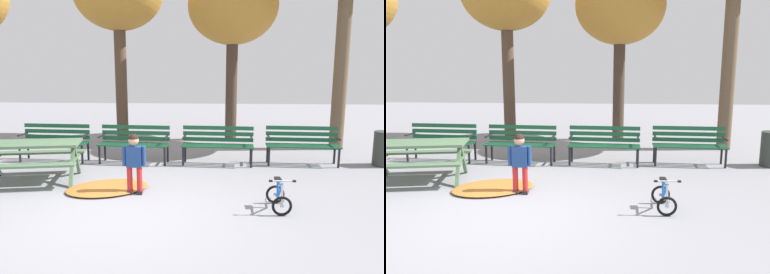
{
  "view_description": "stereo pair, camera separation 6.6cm",
  "coord_description": "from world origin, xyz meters",
  "views": [
    {
      "loc": [
        1.42,
        -5.2,
        2.13
      ],
      "look_at": [
        0.97,
        1.78,
        0.85
      ],
      "focal_mm": 34.95,
      "sensor_mm": 36.0,
      "label": 1
    },
    {
      "loc": [
        1.48,
        -5.2,
        2.13
      ],
      "look_at": [
        0.97,
        1.78,
        0.85
      ],
      "focal_mm": 34.95,
      "sensor_mm": 36.0,
      "label": 2
    }
  ],
  "objects": [
    {
      "name": "ground",
      "position": [
        0.0,
        0.0,
        0.0
      ],
      "size": [
        36.0,
        36.0,
        0.0
      ],
      "primitive_type": "plane",
      "color": "gray"
    },
    {
      "name": "picnic_table",
      "position": [
        -2.06,
        1.49,
        0.59
      ],
      "size": [
        2.02,
        1.65,
        0.79
      ],
      "color": "#4C6B4C",
      "rests_on": "ground"
    },
    {
      "name": "park_bench_far_left",
      "position": [
        -2.33,
        3.16,
        0.51
      ],
      "size": [
        1.62,
        0.53,
        0.85
      ],
      "color": "#195133",
      "rests_on": "ground"
    },
    {
      "name": "park_bench_left",
      "position": [
        -0.43,
        3.08,
        0.51
      ],
      "size": [
        1.62,
        0.55,
        0.85
      ],
      "color": "#195133",
      "rests_on": "ground"
    },
    {
      "name": "park_bench_right",
      "position": [
        1.47,
        3.07,
        0.51
      ],
      "size": [
        1.62,
        0.54,
        0.85
      ],
      "color": "#195133",
      "rests_on": "ground"
    },
    {
      "name": "park_bench_far_right",
      "position": [
        3.37,
        3.17,
        0.51
      ],
      "size": [
        1.62,
        0.52,
        0.85
      ],
      "color": "#195133",
      "rests_on": "ground"
    },
    {
      "name": "child_standing",
      "position": [
        0.04,
        0.9,
        0.62
      ],
      "size": [
        0.4,
        0.18,
        1.05
      ],
      "color": "red",
      "rests_on": "ground"
    },
    {
      "name": "kids_bicycle",
      "position": [
        2.4,
        0.33,
        0.2
      ],
      "size": [
        0.39,
        0.57,
        0.54
      ],
      "color": "black",
      "rests_on": "ground"
    },
    {
      "name": "leaf_pile",
      "position": [
        -0.5,
        1.1,
        0.04
      ],
      "size": [
        1.73,
        1.51,
        0.07
      ],
      "primitive_type": "ellipsoid",
      "rotation": [
        0.0,
        0.0,
        0.41
      ],
      "color": "#B26B2D",
      "rests_on": "ground"
    },
    {
      "name": "trash_bin",
      "position": [
        5.15,
        3.13,
        0.39
      ],
      "size": [
        0.44,
        0.44,
        0.77
      ],
      "primitive_type": "cylinder",
      "color": "#2D332D",
      "rests_on": "ground"
    },
    {
      "name": "tree_center",
      "position": [
        1.88,
        6.08,
        3.86
      ],
      "size": [
        2.6,
        2.6,
        5.02
      ],
      "color": "#423328",
      "rests_on": "ground"
    }
  ]
}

